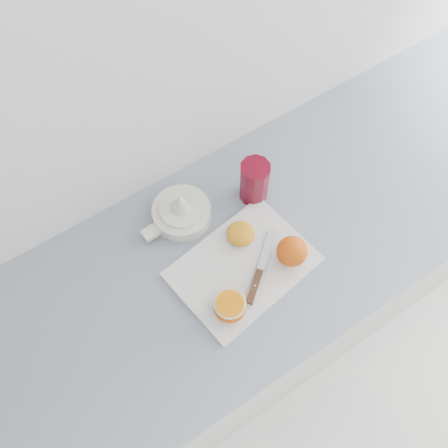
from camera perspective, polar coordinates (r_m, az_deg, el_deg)
name	(u,v)px	position (r m, az deg, el deg)	size (l,w,h in m)	color
counter	(250,296)	(1.73, 3.04, -8.19)	(2.64, 0.64, 0.89)	silver
cutting_board	(243,267)	(1.27, 2.17, -4.91)	(0.35, 0.25, 0.01)	silver
whole_orange	(292,251)	(1.25, 7.76, -3.12)	(0.08, 0.08, 0.08)	red
half_orange	(230,307)	(1.20, 0.69, -9.42)	(0.08, 0.08, 0.05)	red
squeezed_shell	(241,234)	(1.29, 1.94, -1.10)	(0.07, 0.07, 0.03)	orange
paring_knife	(257,280)	(1.25, 3.76, -6.38)	(0.18, 0.15, 0.01)	#4D301E
citrus_juicer	(181,212)	(1.32, -4.95, 1.43)	(0.20, 0.16, 0.11)	white
red_tumbler	(254,182)	(1.33, 3.46, 4.78)	(0.08, 0.08, 0.13)	maroon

